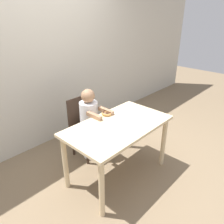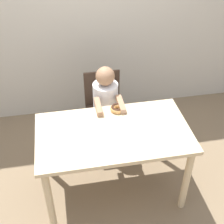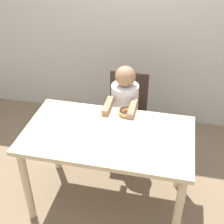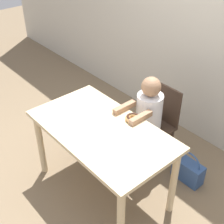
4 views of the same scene
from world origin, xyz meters
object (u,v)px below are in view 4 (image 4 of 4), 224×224
donut (133,118)px  handbag (188,170)px  chair (155,125)px  child_figure (148,124)px

donut → handbag: 0.85m
chair → handbag: chair is taller
chair → child_figure: 0.13m
chair → donut: (0.06, -0.38, 0.31)m
chair → handbag: 0.54m
child_figure → donut: bearing=-77.0°
handbag → child_figure: bearing=-159.0°
chair → donut: size_ratio=6.49×
handbag → donut: bearing=-129.8°
handbag → chair: bearing=-172.6°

